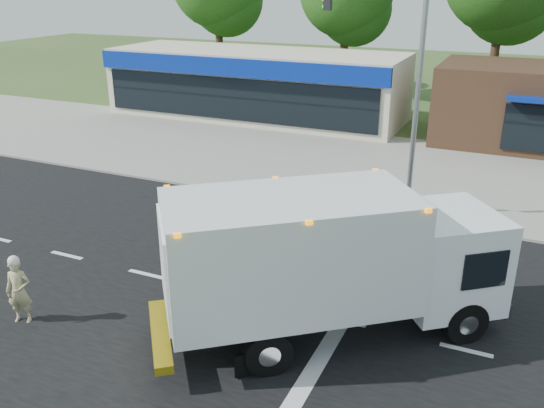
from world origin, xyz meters
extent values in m
plane|color=#385123|center=(0.00, 0.00, 0.00)|extent=(120.00, 120.00, 0.00)
cube|color=black|center=(0.00, 0.00, 0.00)|extent=(60.00, 14.00, 0.02)
cube|color=gray|center=(0.00, 8.20, 0.06)|extent=(60.00, 2.40, 0.12)
cube|color=gray|center=(0.00, 14.00, 0.01)|extent=(60.00, 9.00, 0.02)
cube|color=silver|center=(-6.00, 0.00, 0.02)|extent=(1.20, 0.15, 0.01)
cube|color=silver|center=(-3.00, 0.00, 0.02)|extent=(1.20, 0.15, 0.01)
cube|color=silver|center=(0.00, 0.00, 0.02)|extent=(1.20, 0.15, 0.01)
cube|color=silver|center=(3.00, 0.00, 0.02)|extent=(1.20, 0.15, 0.01)
cube|color=silver|center=(6.00, 0.00, 0.02)|extent=(1.20, 0.15, 0.01)
cube|color=silver|center=(3.00, -3.00, 0.02)|extent=(0.40, 7.00, 0.01)
cube|color=black|center=(2.05, -1.26, 0.78)|extent=(5.09, 4.31, 0.39)
cube|color=white|center=(5.17, 1.18, 1.73)|extent=(3.24, 3.27, 2.34)
cube|color=black|center=(6.01, 1.83, 1.95)|extent=(1.44, 1.77, 1.00)
cube|color=white|center=(2.05, -1.26, 2.34)|extent=(6.05, 5.55, 2.62)
cube|color=silver|center=(-0.17, -2.99, 2.29)|extent=(1.43, 1.80, 2.12)
cube|color=yellow|center=(-0.33, -3.11, 0.61)|extent=(1.96, 2.35, 0.20)
cube|color=orange|center=(2.05, -1.26, 3.63)|extent=(5.90, 5.44, 0.09)
cylinder|color=black|center=(4.56, 2.05, 0.54)|extent=(1.05, 0.92, 1.07)
cylinder|color=black|center=(5.87, 0.38, 0.54)|extent=(1.05, 0.92, 1.07)
cylinder|color=black|center=(0.74, -0.86, 0.54)|extent=(1.05, 0.92, 1.07)
cylinder|color=black|center=(2.12, -2.62, 0.54)|extent=(1.05, 0.92, 1.07)
imported|color=tan|center=(-4.38, -3.28, 0.86)|extent=(0.74, 0.62, 1.73)
sphere|color=white|center=(-4.38, -3.28, 1.70)|extent=(0.28, 0.28, 0.28)
cube|color=beige|center=(-9.00, 20.00, 2.00)|extent=(18.00, 6.00, 4.00)
cube|color=#062494|center=(-9.00, 16.95, 3.40)|extent=(18.00, 0.30, 1.00)
cube|color=black|center=(-9.00, 16.95, 1.60)|extent=(17.00, 0.12, 2.40)
cube|color=#382316|center=(7.00, 20.00, 2.00)|extent=(10.00, 6.00, 4.00)
cube|color=#062494|center=(7.00, 16.90, 2.90)|extent=(3.00, 1.20, 0.20)
cube|color=black|center=(7.00, 16.95, 1.50)|extent=(3.00, 0.12, 2.20)
cylinder|color=gray|center=(3.00, 7.60, 4.00)|extent=(0.18, 0.18, 8.00)
cube|color=black|center=(-0.30, 7.60, 7.40)|extent=(0.25, 0.25, 0.70)
cylinder|color=#332114|center=(-16.00, 28.00, 3.67)|extent=(0.56, 0.56, 7.35)
sphere|color=#1F4B15|center=(-15.50, 28.50, 6.51)|extent=(5.46, 5.46, 5.46)
cylinder|color=#332114|center=(-6.00, 28.00, 3.43)|extent=(0.56, 0.56, 6.86)
sphere|color=#1F4B15|center=(-5.50, 28.50, 6.08)|extent=(5.10, 5.10, 5.10)
cylinder|color=#332114|center=(4.00, 28.00, 3.92)|extent=(0.56, 0.56, 7.84)
camera|label=1|loc=(6.46, -12.07, 8.11)|focal=38.00mm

